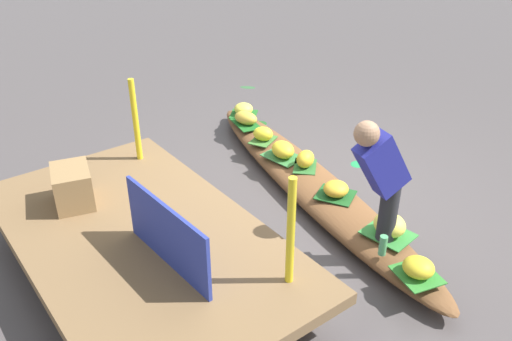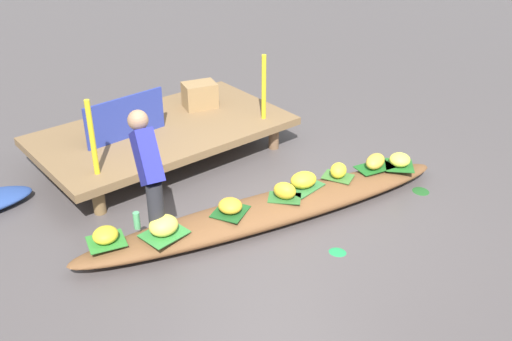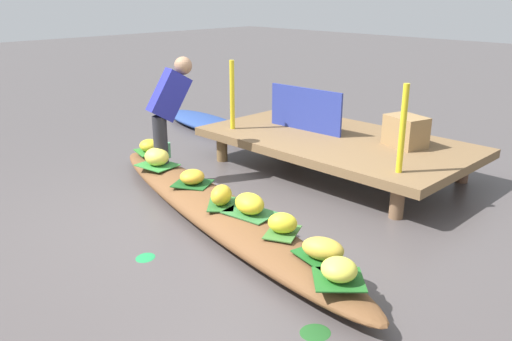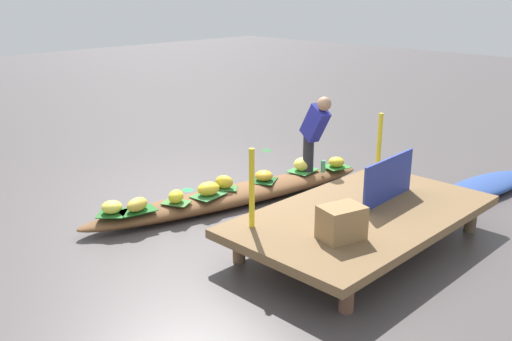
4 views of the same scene
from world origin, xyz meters
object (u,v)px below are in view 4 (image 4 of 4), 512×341
Objects in this scene: banana_bunch_2 at (303,164)px; produce_crate at (342,222)px; market_banner at (389,179)px; banana_bunch_0 at (176,196)px; banana_bunch_6 at (208,189)px; water_bottle at (323,166)px; banana_bunch_7 at (336,162)px; banana_bunch_3 at (264,176)px; banana_bunch_1 at (112,207)px; moored_boat at (484,186)px; banana_bunch_5 at (224,182)px; banana_bunch_4 at (137,205)px; vendor_boat at (235,195)px; vendor_person at (315,129)px.

produce_crate is (1.88, 2.09, 0.26)m from banana_bunch_2.
market_banner is 2.44× the size of produce_crate.
market_banner is at bearing 126.18° from banana_bunch_0.
water_bottle is at bearing 166.03° from banana_bunch_6.
banana_bunch_7 is 0.35m from water_bottle.
market_banner is (-1.08, 2.04, 0.36)m from banana_bunch_6.
market_banner is at bearing 94.03° from banana_bunch_3.
banana_bunch_6 is at bearing 163.80° from banana_bunch_1.
produce_crate is (2.03, 1.83, 0.27)m from water_bottle.
banana_bunch_0 is at bearing -24.85° from moored_boat.
banana_bunch_4 is at bearing -6.88° from banana_bunch_5.
market_banner reaches higher than banana_bunch_5.
banana_bunch_1 is at bearing -11.32° from banana_bunch_5.
banana_bunch_7 reaches higher than moored_boat.
banana_bunch_0 is 2.41m from produce_crate.
banana_bunch_2 is at bearing 169.23° from banana_bunch_1.
banana_bunch_7 reaches higher than banana_bunch_3.
banana_bunch_4 is (1.44, -0.21, 0.20)m from vendor_boat.
market_banner is (0.61, 1.64, -0.22)m from vendor_person.
vendor_person reaches higher than water_bottle.
banana_bunch_3 is 0.80× the size of banana_bunch_4.
banana_bunch_2 is 0.61m from vendor_person.
produce_crate reaches higher than banana_bunch_2.
banana_bunch_0 is 0.20× the size of vendor_person.
banana_bunch_2 is (-2.16, 0.28, 0.02)m from banana_bunch_0.
moored_boat is 4.49m from banana_bunch_0.
vendor_boat is 4.09× the size of market_banner.
produce_crate is at bearing 96.84° from banana_bunch_0.
banana_bunch_2 is 0.75m from banana_bunch_3.
banana_bunch_5 reaches higher than water_bottle.
banana_bunch_1 is at bearing -19.62° from banana_bunch_0.
moored_boat is 6.75× the size of banana_bunch_6.
banana_bunch_1 is 1.00× the size of banana_bunch_7.
banana_bunch_0 is at bearing -7.78° from banana_bunch_3.
moored_boat is at bearing 129.45° from water_bottle.
banana_bunch_1 is 0.57× the size of produce_crate.
banana_bunch_3 is at bearing 170.80° from banana_bunch_4.
produce_crate reaches higher than banana_bunch_1.
banana_bunch_1 reaches higher than vendor_boat.
banana_bunch_3 is at bearing -6.92° from banana_bunch_2.
banana_bunch_6 reaches higher than vendor_boat.
vendor_person reaches higher than banana_bunch_7.
vendor_boat is 1.75m from banana_bunch_1.
produce_crate is at bearing 8.63° from market_banner.
banana_bunch_7 reaches higher than vendor_boat.
water_bottle is (-0.15, 0.26, -0.01)m from banana_bunch_2.
banana_bunch_2 is at bearing 173.08° from banana_bunch_3.
banana_bunch_2 reaches higher than banana_bunch_6.
vendor_person reaches higher than produce_crate.
vendor_person is at bearing -113.20° from market_banner.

